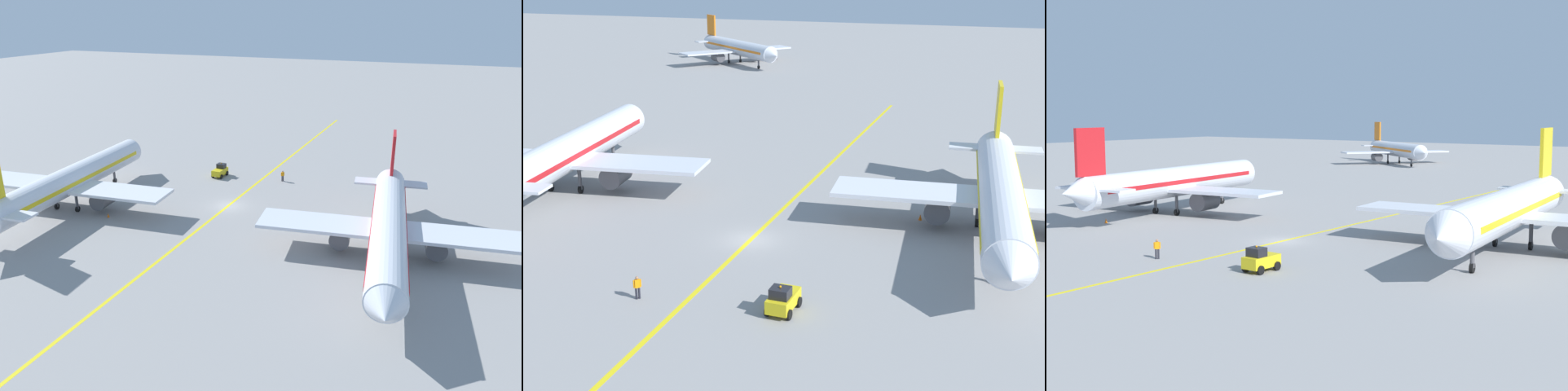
{
  "view_description": "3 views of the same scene",
  "coord_description": "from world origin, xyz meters",
  "views": [
    {
      "loc": [
        -27.91,
        57.88,
        25.4
      ],
      "look_at": [
        -5.07,
        0.72,
        2.45
      ],
      "focal_mm": 35.0,
      "sensor_mm": 36.0,
      "label": 1
    },
    {
      "loc": [
        20.64,
        -52.07,
        22.48
      ],
      "look_at": [
        3.18,
        -0.73,
        4.46
      ],
      "focal_mm": 50.0,
      "sensor_mm": 36.0,
      "label": 2
    },
    {
      "loc": [
        41.73,
        -53.72,
        12.38
      ],
      "look_at": [
        1.09,
        2.69,
        4.21
      ],
      "focal_mm": 50.0,
      "sensor_mm": 36.0,
      "label": 3
    }
  ],
  "objects": [
    {
      "name": "ground_plane",
      "position": [
        0.0,
        0.0,
        0.0
      ],
      "size": [
        400.0,
        400.0,
        0.0
      ],
      "primitive_type": "plane",
      "color": "gray"
    },
    {
      "name": "airplane_at_gate",
      "position": [
        -22.27,
        7.52,
        3.71
      ],
      "size": [
        28.44,
        35.52,
        10.6
      ],
      "color": "silver",
      "rests_on": "ground"
    },
    {
      "name": "ground_crew_worker",
      "position": [
        -3.38,
        -12.61,
        0.91
      ],
      "size": [
        0.43,
        0.44,
        1.68
      ],
      "color": "#23232D",
      "rests_on": "ground"
    },
    {
      "name": "apron_yellow_centreline",
      "position": [
        0.0,
        0.0,
        0.0
      ],
      "size": [
        1.18,
        120.0,
        0.01
      ],
      "primitive_type": "cube",
      "rotation": [
        0.0,
        0.0,
        -0.01
      ],
      "color": "yellow",
      "rests_on": "ground"
    },
    {
      "name": "traffic_cone_mid_apron",
      "position": [
        -22.52,
        -2.54,
        0.28
      ],
      "size": [
        0.32,
        0.32,
        0.55
      ],
      "primitive_type": "cone",
      "color": "orange",
      "rests_on": "ground"
    },
    {
      "name": "traffic_cone_near_nose",
      "position": [
        12.61,
        9.29,
        0.28
      ],
      "size": [
        0.32,
        0.32,
        0.55
      ],
      "primitive_type": "cone",
      "color": "orange",
      "rests_on": "ground"
    },
    {
      "name": "airplane_adjacent_stand",
      "position": [
        19.24,
        7.85,
        3.71
      ],
      "size": [
        28.35,
        35.55,
        10.6
      ],
      "color": "silver",
      "rests_on": "ground"
    },
    {
      "name": "baggage_tug_white",
      "position": [
        6.67,
        -11.22,
        0.9
      ],
      "size": [
        1.82,
        3.04,
        2.11
      ],
      "color": "gold",
      "rests_on": "ground"
    },
    {
      "name": "airplane_distant_taxiing",
      "position": [
        -40.02,
        95.03,
        3.34
      ],
      "size": [
        26.58,
        22.89,
        9.54
      ],
      "color": "silver",
      "rests_on": "ground"
    }
  ]
}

